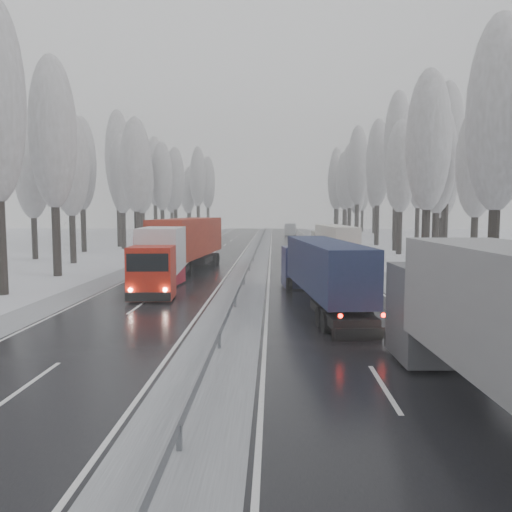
# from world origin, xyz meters

# --- Properties ---
(ground) EXTENTS (260.00, 260.00, 0.00)m
(ground) POSITION_xyz_m (0.00, 0.00, 0.00)
(ground) COLOR silver
(ground) RESTS_ON ground
(carriageway_right) EXTENTS (7.50, 200.00, 0.03)m
(carriageway_right) POSITION_xyz_m (5.25, 30.00, 0.01)
(carriageway_right) COLOR black
(carriageway_right) RESTS_ON ground
(carriageway_left) EXTENTS (7.50, 200.00, 0.03)m
(carriageway_left) POSITION_xyz_m (-5.25, 30.00, 0.01)
(carriageway_left) COLOR black
(carriageway_left) RESTS_ON ground
(median_slush) EXTENTS (3.00, 200.00, 0.04)m
(median_slush) POSITION_xyz_m (0.00, 30.00, 0.02)
(median_slush) COLOR #ACB0B5
(median_slush) RESTS_ON ground
(shoulder_right) EXTENTS (2.40, 200.00, 0.04)m
(shoulder_right) POSITION_xyz_m (10.20, 30.00, 0.02)
(shoulder_right) COLOR #ACB0B5
(shoulder_right) RESTS_ON ground
(shoulder_left) EXTENTS (2.40, 200.00, 0.04)m
(shoulder_left) POSITION_xyz_m (-10.20, 30.00, 0.02)
(shoulder_left) COLOR #ACB0B5
(shoulder_left) RESTS_ON ground
(median_guardrail) EXTENTS (0.12, 200.00, 0.76)m
(median_guardrail) POSITION_xyz_m (0.00, 29.99, 0.60)
(median_guardrail) COLOR slate
(median_guardrail) RESTS_ON ground
(tree_16) EXTENTS (3.60, 3.60, 16.53)m
(tree_16) POSITION_xyz_m (15.04, 15.67, 10.67)
(tree_16) COLOR black
(tree_16) RESTS_ON ground
(tree_18) EXTENTS (3.60, 3.60, 16.58)m
(tree_18) POSITION_xyz_m (14.51, 27.03, 10.70)
(tree_18) COLOR black
(tree_18) RESTS_ON ground
(tree_19) EXTENTS (3.60, 3.60, 14.57)m
(tree_19) POSITION_xyz_m (20.02, 31.03, 9.42)
(tree_19) COLOR black
(tree_19) RESTS_ON ground
(tree_20) EXTENTS (3.60, 3.60, 15.71)m
(tree_20) POSITION_xyz_m (17.90, 35.17, 10.14)
(tree_20) COLOR black
(tree_20) RESTS_ON ground
(tree_21) EXTENTS (3.60, 3.60, 18.62)m
(tree_21) POSITION_xyz_m (20.12, 39.17, 12.00)
(tree_21) COLOR black
(tree_21) RESTS_ON ground
(tree_22) EXTENTS (3.60, 3.60, 15.86)m
(tree_22) POSITION_xyz_m (17.02, 45.60, 10.24)
(tree_22) COLOR black
(tree_22) RESTS_ON ground
(tree_23) EXTENTS (3.60, 3.60, 13.55)m
(tree_23) POSITION_xyz_m (23.31, 49.60, 8.77)
(tree_23) COLOR black
(tree_23) RESTS_ON ground
(tree_24) EXTENTS (3.60, 3.60, 20.49)m
(tree_24) POSITION_xyz_m (17.90, 51.02, 13.19)
(tree_24) COLOR black
(tree_24) RESTS_ON ground
(tree_25) EXTENTS (3.60, 3.60, 19.44)m
(tree_25) POSITION_xyz_m (24.81, 55.02, 12.52)
(tree_25) COLOR black
(tree_25) RESTS_ON ground
(tree_26) EXTENTS (3.60, 3.60, 18.78)m
(tree_26) POSITION_xyz_m (17.56, 61.27, 12.10)
(tree_26) COLOR black
(tree_26) RESTS_ON ground
(tree_27) EXTENTS (3.60, 3.60, 17.62)m
(tree_27) POSITION_xyz_m (24.72, 65.27, 11.36)
(tree_27) COLOR black
(tree_27) RESTS_ON ground
(tree_28) EXTENTS (3.60, 3.60, 19.62)m
(tree_28) POSITION_xyz_m (16.34, 71.95, 12.64)
(tree_28) COLOR black
(tree_28) RESTS_ON ground
(tree_29) EXTENTS (3.60, 3.60, 18.11)m
(tree_29) POSITION_xyz_m (23.71, 75.95, 11.67)
(tree_29) COLOR black
(tree_29) RESTS_ON ground
(tree_30) EXTENTS (3.60, 3.60, 17.86)m
(tree_30) POSITION_xyz_m (16.56, 81.70, 11.52)
(tree_30) COLOR black
(tree_30) RESTS_ON ground
(tree_31) EXTENTS (3.60, 3.60, 18.58)m
(tree_31) POSITION_xyz_m (22.48, 85.70, 11.97)
(tree_31) COLOR black
(tree_31) RESTS_ON ground
(tree_32) EXTENTS (3.60, 3.60, 17.33)m
(tree_32) POSITION_xyz_m (16.63, 89.21, 11.18)
(tree_32) COLOR black
(tree_32) RESTS_ON ground
(tree_33) EXTENTS (3.60, 3.60, 14.33)m
(tree_33) POSITION_xyz_m (19.77, 93.21, 9.26)
(tree_33) COLOR black
(tree_33) RESTS_ON ground
(tree_34) EXTENTS (3.60, 3.60, 17.63)m
(tree_34) POSITION_xyz_m (15.73, 96.32, 11.37)
(tree_34) COLOR black
(tree_34) RESTS_ON ground
(tree_35) EXTENTS (3.60, 3.60, 18.25)m
(tree_35) POSITION_xyz_m (24.94, 100.32, 11.77)
(tree_35) COLOR black
(tree_35) RESTS_ON ground
(tree_36) EXTENTS (3.60, 3.60, 20.23)m
(tree_36) POSITION_xyz_m (17.04, 106.16, 13.02)
(tree_36) COLOR black
(tree_36) RESTS_ON ground
(tree_37) EXTENTS (3.60, 3.60, 16.37)m
(tree_37) POSITION_xyz_m (24.02, 110.16, 10.56)
(tree_37) COLOR black
(tree_37) RESTS_ON ground
(tree_38) EXTENTS (3.60, 3.60, 17.97)m
(tree_38) POSITION_xyz_m (18.73, 116.73, 11.59)
(tree_38) COLOR black
(tree_38) RESTS_ON ground
(tree_39) EXTENTS (3.60, 3.60, 16.19)m
(tree_39) POSITION_xyz_m (21.55, 120.73, 10.45)
(tree_39) COLOR black
(tree_39) RESTS_ON ground
(tree_58) EXTENTS (3.60, 3.60, 17.21)m
(tree_58) POSITION_xyz_m (-15.13, 24.57, 11.10)
(tree_58) COLOR black
(tree_58) RESTS_ON ground
(tree_60) EXTENTS (3.60, 3.60, 14.84)m
(tree_60) POSITION_xyz_m (-17.75, 34.20, 9.59)
(tree_60) COLOR black
(tree_60) RESTS_ON ground
(tree_61) EXTENTS (3.60, 3.60, 13.95)m
(tree_61) POSITION_xyz_m (-23.52, 38.20, 9.02)
(tree_61) COLOR black
(tree_61) RESTS_ON ground
(tree_62) EXTENTS (3.60, 3.60, 16.04)m
(tree_62) POSITION_xyz_m (-13.94, 43.73, 10.36)
(tree_62) COLOR black
(tree_62) RESTS_ON ground
(tree_63) EXTENTS (3.60, 3.60, 16.88)m
(tree_63) POSITION_xyz_m (-21.85, 47.73, 10.89)
(tree_63) COLOR black
(tree_63) RESTS_ON ground
(tree_64) EXTENTS (3.60, 3.60, 15.42)m
(tree_64) POSITION_xyz_m (-18.26, 52.71, 9.96)
(tree_64) COLOR black
(tree_64) RESTS_ON ground
(tree_65) EXTENTS (3.60, 3.60, 19.48)m
(tree_65) POSITION_xyz_m (-20.05, 56.71, 12.55)
(tree_65) COLOR black
(tree_65) RESTS_ON ground
(tree_66) EXTENTS (3.60, 3.60, 15.23)m
(tree_66) POSITION_xyz_m (-18.16, 62.35, 9.84)
(tree_66) COLOR black
(tree_66) RESTS_ON ground
(tree_67) EXTENTS (3.60, 3.60, 17.09)m
(tree_67) POSITION_xyz_m (-19.54, 66.35, 11.03)
(tree_67) COLOR black
(tree_67) RESTS_ON ground
(tree_68) EXTENTS (3.60, 3.60, 16.65)m
(tree_68) POSITION_xyz_m (-16.58, 69.11, 10.75)
(tree_68) COLOR black
(tree_68) RESTS_ON ground
(tree_69) EXTENTS (3.60, 3.60, 19.35)m
(tree_69) POSITION_xyz_m (-21.42, 73.11, 12.46)
(tree_69) COLOR black
(tree_69) RESTS_ON ground
(tree_70) EXTENTS (3.60, 3.60, 17.09)m
(tree_70) POSITION_xyz_m (-16.33, 79.19, 11.03)
(tree_70) COLOR black
(tree_70) RESTS_ON ground
(tree_71) EXTENTS (3.60, 3.60, 19.61)m
(tree_71) POSITION_xyz_m (-21.09, 83.19, 12.63)
(tree_71) COLOR black
(tree_71) RESTS_ON ground
(tree_72) EXTENTS (3.60, 3.60, 15.11)m
(tree_72) POSITION_xyz_m (-18.93, 88.54, 9.76)
(tree_72) COLOR black
(tree_72) RESTS_ON ground
(tree_73) EXTENTS (3.60, 3.60, 17.22)m
(tree_73) POSITION_xyz_m (-21.82, 92.54, 11.11)
(tree_73) COLOR black
(tree_73) RESTS_ON ground
(tree_74) EXTENTS (3.60, 3.60, 19.68)m
(tree_74) POSITION_xyz_m (-15.07, 99.33, 12.67)
(tree_74) COLOR black
(tree_74) RESTS_ON ground
(tree_75) EXTENTS (3.60, 3.60, 18.60)m
(tree_75) POSITION_xyz_m (-24.20, 103.33, 11.99)
(tree_75) COLOR black
(tree_75) RESTS_ON ground
(tree_76) EXTENTS (3.60, 3.60, 18.55)m
(tree_76) POSITION_xyz_m (-14.05, 108.72, 11.95)
(tree_76) COLOR black
(tree_76) RESTS_ON ground
(tree_77) EXTENTS (3.60, 3.60, 14.32)m
(tree_77) POSITION_xyz_m (-19.66, 112.72, 9.26)
(tree_77) COLOR black
(tree_77) RESTS_ON ground
(tree_78) EXTENTS (3.60, 3.60, 19.55)m
(tree_78) POSITION_xyz_m (-17.56, 115.31, 12.59)
(tree_78) COLOR black
(tree_78) RESTS_ON ground
(tree_79) EXTENTS (3.60, 3.60, 17.07)m
(tree_79) POSITION_xyz_m (-20.33, 119.31, 11.01)
(tree_79) COLOR black
(tree_79) RESTS_ON ground
(truck_blue_box) EXTENTS (3.76, 14.21, 3.61)m
(truck_blue_box) POSITION_xyz_m (4.54, 12.27, 2.11)
(truck_blue_box) COLOR navy
(truck_blue_box) RESTS_ON ground
(truck_cream_box) EXTENTS (3.32, 14.45, 3.68)m
(truck_cream_box) POSITION_xyz_m (8.21, 37.16, 2.15)
(truck_cream_box) COLOR #ABA997
(truck_cream_box) RESTS_ON ground
(box_truck_distant) EXTENTS (2.62, 6.98, 2.55)m
(box_truck_distant) POSITION_xyz_m (5.63, 90.04, 1.30)
(box_truck_distant) COLOR #B2B5B9
(box_truck_distant) RESTS_ON ground
(truck_red_white) EXTENTS (3.66, 16.04, 4.08)m
(truck_red_white) POSITION_xyz_m (-5.46, 20.63, 2.38)
(truck_red_white) COLOR #B4180A
(truck_red_white) RESTS_ON ground
(truck_red_red) EXTENTS (4.26, 17.76, 4.52)m
(truck_red_red) POSITION_xyz_m (-5.17, 26.30, 2.64)
(truck_red_red) COLOR #AB091B
(truck_red_red) RESTS_ON ground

